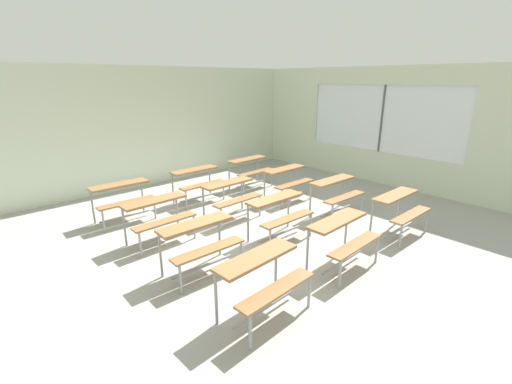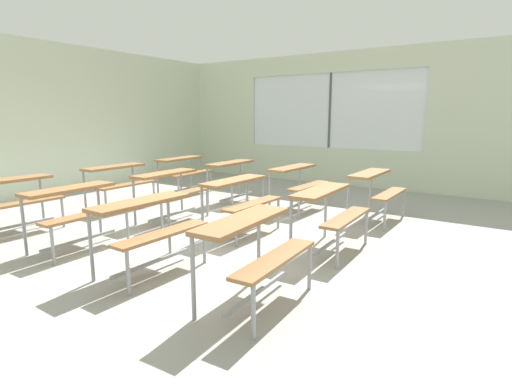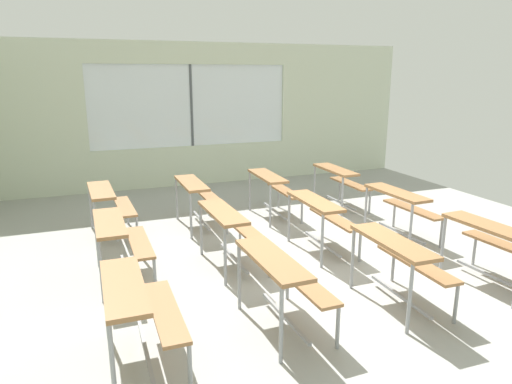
{
  "view_description": "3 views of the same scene",
  "coord_description": "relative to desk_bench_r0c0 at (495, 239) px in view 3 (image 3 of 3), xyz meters",
  "views": [
    {
      "loc": [
        -3.51,
        -4.0,
        2.68
      ],
      "look_at": [
        0.5,
        0.42,
        0.71
      ],
      "focal_mm": 24.1,
      "sensor_mm": 36.0,
      "label": 1
    },
    {
      "loc": [
        -3.8,
        -3.3,
        1.6
      ],
      "look_at": [
        1.35,
        0.13,
        0.41
      ],
      "focal_mm": 28.0,
      "sensor_mm": 36.0,
      "label": 2
    },
    {
      "loc": [
        -4.7,
        2.76,
        2.36
      ],
      "look_at": [
        1.46,
        0.39,
        0.66
      ],
      "focal_mm": 32.22,
      "sensor_mm": 36.0,
      "label": 3
    }
  ],
  "objects": [
    {
      "name": "ground",
      "position": [
        1.13,
        1.5,
        -0.59
      ],
      "size": [
        10.0,
        9.0,
        0.05
      ],
      "primitive_type": "cube",
      "color": "#9E9E99"
    },
    {
      "name": "wall_right",
      "position": [
        6.13,
        1.37,
        0.88
      ],
      "size": [
        0.12,
        9.0,
        3.0
      ],
      "color": "beige",
      "rests_on": "ground"
    },
    {
      "name": "desk_bench_r0c0",
      "position": [
        0.0,
        0.0,
        0.0
      ],
      "size": [
        1.13,
        0.64,
        0.74
      ],
      "rotation": [
        0.0,
        0.0,
        0.05
      ],
      "color": "olive",
      "rests_on": "ground"
    },
    {
      "name": "desk_bench_r0c1",
      "position": [
        1.61,
        0.01,
        0.0
      ],
      "size": [
        1.12,
        0.62,
        0.74
      ],
      "rotation": [
        0.0,
        0.0,
        0.03
      ],
      "color": "olive",
      "rests_on": "ground"
    },
    {
      "name": "desk_bench_r0c2",
      "position": [
        3.33,
        -0.01,
        0.0
      ],
      "size": [
        1.11,
        0.6,
        0.74
      ],
      "rotation": [
        0.0,
        0.0,
        -0.01
      ],
      "color": "olive",
      "rests_on": "ground"
    },
    {
      "name": "desk_bench_r1c0",
      "position": [
        -0.0,
        1.3,
        0.0
      ],
      "size": [
        1.12,
        0.62,
        0.74
      ],
      "rotation": [
        0.0,
        0.0,
        -0.03
      ],
      "color": "olive",
      "rests_on": "ground"
    },
    {
      "name": "desk_bench_r1c1",
      "position": [
        1.62,
        1.32,
        0.0
      ],
      "size": [
        1.11,
        0.6,
        0.74
      ],
      "rotation": [
        0.0,
        0.0,
        -0.01
      ],
      "color": "olive",
      "rests_on": "ground"
    },
    {
      "name": "desk_bench_r1c2",
      "position": [
        3.29,
        1.31,
        0.0
      ],
      "size": [
        1.12,
        0.62,
        0.74
      ],
      "rotation": [
        0.0,
        0.0,
        -0.03
      ],
      "color": "olive",
      "rests_on": "ground"
    },
    {
      "name": "desk_bench_r2c0",
      "position": [
        0.02,
        2.61,
        0.0
      ],
      "size": [
        1.11,
        0.61,
        0.74
      ],
      "rotation": [
        0.0,
        0.0,
        0.02
      ],
      "color": "olive",
      "rests_on": "ground"
    },
    {
      "name": "desk_bench_r2c1",
      "position": [
        1.59,
        2.6,
        0.0
      ],
      "size": [
        1.11,
        0.62,
        0.74
      ],
      "rotation": [
        0.0,
        0.0,
        0.02
      ],
      "color": "olive",
      "rests_on": "ground"
    },
    {
      "name": "desk_bench_r2c2",
      "position": [
        3.24,
        2.6,
        0.0
      ],
      "size": [
        1.1,
        0.59,
        0.74
      ],
      "rotation": [
        0.0,
        0.0,
        0.0
      ],
      "color": "olive",
      "rests_on": "ground"
    },
    {
      "name": "desk_bench_r3c0",
      "position": [
        -0.06,
        3.93,
        0.0
      ],
      "size": [
        1.11,
        0.6,
        0.74
      ],
      "rotation": [
        0.0,
        0.0,
        -0.01
      ],
      "color": "olive",
      "rests_on": "ground"
    },
    {
      "name": "desk_bench_r3c1",
      "position": [
        1.66,
        3.93,
        0.0
      ],
      "size": [
        1.1,
        0.59,
        0.74
      ],
      "rotation": [
        0.0,
        0.0,
        -0.0
      ],
      "color": "olive",
      "rests_on": "ground"
    },
    {
      "name": "desk_bench_r3c2",
      "position": [
        3.26,
        3.94,
        0.0
      ],
      "size": [
        1.12,
        0.63,
        0.74
      ],
      "rotation": [
        0.0,
        0.0,
        0.03
      ],
      "color": "olive",
      "rests_on": "ground"
    }
  ]
}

